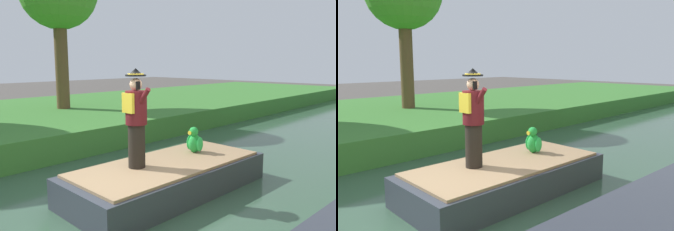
# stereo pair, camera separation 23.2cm
# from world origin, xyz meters

# --- Properties ---
(ground_plane) EXTENTS (80.00, 80.00, 0.00)m
(ground_plane) POSITION_xyz_m (0.00, 0.00, 0.00)
(ground_plane) COLOR #4C4742
(canal_water) EXTENTS (6.63, 48.00, 0.10)m
(canal_water) POSITION_xyz_m (0.00, 0.00, 0.05)
(canal_water) COLOR #33513D
(canal_water) RESTS_ON ground
(boat) EXTENTS (1.92, 4.25, 0.61)m
(boat) POSITION_xyz_m (0.00, 1.29, 0.40)
(boat) COLOR #333842
(boat) RESTS_ON canal_water
(person_pirate) EXTENTS (0.61, 0.42, 1.85)m
(person_pirate) POSITION_xyz_m (-0.20, 0.64, 1.64)
(person_pirate) COLOR black
(person_pirate) RESTS_ON boat
(parrot_plush) EXTENTS (0.36, 0.35, 0.57)m
(parrot_plush) POSITION_xyz_m (-0.10, 2.23, 0.95)
(parrot_plush) COLOR green
(parrot_plush) RESTS_ON boat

